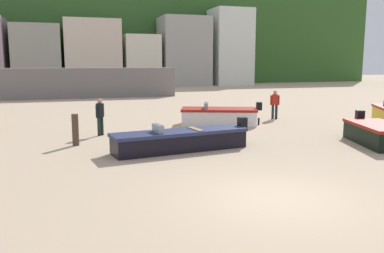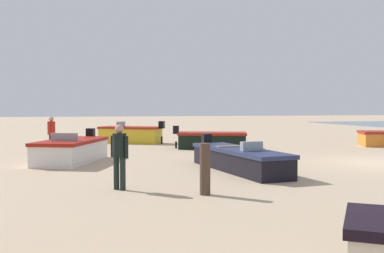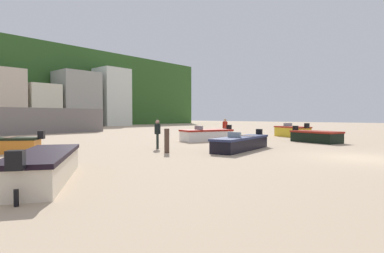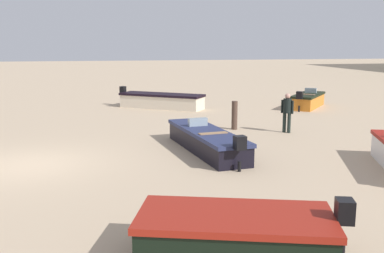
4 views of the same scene
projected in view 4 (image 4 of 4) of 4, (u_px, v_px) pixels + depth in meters
The scene contains 7 objects.
ground_plane at pixel (28, 165), 13.53m from camera, with size 160.00×160.00×0.00m, color tan.
boat_cream_0 at pixel (162, 101), 25.26m from camera, with size 3.84×4.74×1.14m.
boat_black_2 at pixel (236, 236), 7.64m from camera, with size 2.49×3.71×1.12m.
boat_black_3 at pixel (207, 140), 15.20m from camera, with size 5.30×1.90×1.05m.
boat_orange_4 at pixel (308, 100), 25.56m from camera, with size 3.50×3.17×1.09m.
mooring_post_near_water at pixel (235, 115), 19.02m from camera, with size 0.25×0.25×1.21m, color #4B372C.
beach_walker_foreground at pixel (287, 110), 18.27m from camera, with size 0.48×0.48×1.62m.
Camera 4 is at (13.80, 2.26, 3.64)m, focal length 41.94 mm.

